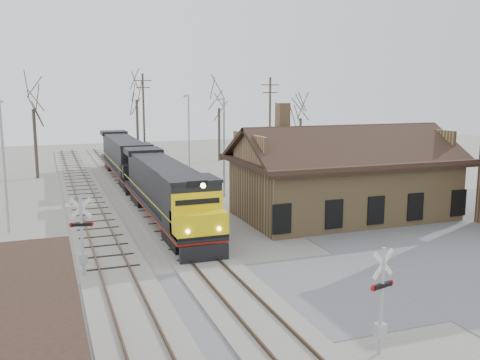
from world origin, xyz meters
The scene contains 18 objects.
ground centered at (0.00, 0.00, 0.00)m, with size 140.00×140.00×0.00m, color #9D988E.
road centered at (0.00, 0.00, 0.01)m, with size 60.00×9.00×0.03m, color slate.
track_main centered at (0.00, 15.00, 0.07)m, with size 3.40×90.00×0.24m.
track_siding centered at (-4.50, 15.00, 0.07)m, with size 3.40×90.00×0.24m.
depot centered at (11.99, 12.00, 2.41)m, with size 15.20×9.31×7.90m.
locomotive_lead centered at (0.00, 14.16, 2.18)m, with size 2.79×18.68×4.14m.
locomotive_trailing centered at (0.00, 33.12, 2.18)m, with size 2.79×18.68×3.92m.
crossbuck_near centered at (2.91, -5.68, 1.77)m, with size 1.05×0.36×3.73m.
crossbuck_far centered at (-5.95, 5.57, 1.86)m, with size 1.12×0.30×3.94m.
streetlight_a centered at (-9.78, 15.61, 4.65)m, with size 0.25×2.04×8.24m.
streetlight_b centered at (6.37, 21.44, 4.60)m, with size 0.25×2.04×8.14m.
streetlight_c centered at (7.31, 36.23, 4.64)m, with size 0.25×2.04×8.22m.
utility_pole_b centered at (3.70, 42.98, 5.52)m, with size 2.00×0.24×10.58m.
utility_pole_c centered at (15.33, 32.68, 5.25)m, with size 2.00×0.24×10.05m.
tree_b centered at (-8.23, 36.63, 8.02)m, with size 4.60×4.60×11.26m.
tree_c centered at (3.63, 47.32, 8.74)m, with size 5.00×5.00×12.26m.
tree_d centered at (12.99, 43.08, 7.59)m, with size 4.35×4.35×10.66m.
tree_e centered at (21.92, 38.58, 6.18)m, with size 3.55×3.55×8.69m.
Camera 1 is at (-7.33, -19.90, 8.87)m, focal length 40.00 mm.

